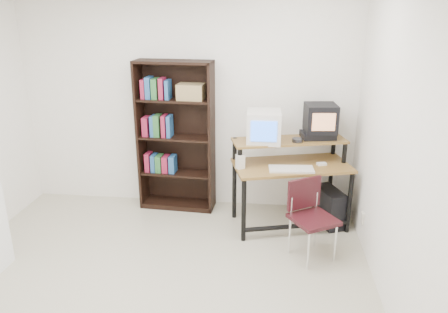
# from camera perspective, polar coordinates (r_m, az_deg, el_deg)

# --- Properties ---
(floor) EXTENTS (4.00, 4.00, 0.01)m
(floor) POSITION_cam_1_polar(r_m,az_deg,el_deg) (4.01, -10.02, -17.90)
(floor) COLOR beige
(floor) RESTS_ON ground
(back_wall) EXTENTS (4.00, 0.01, 2.60)m
(back_wall) POSITION_cam_1_polar(r_m,az_deg,el_deg) (5.26, -4.87, 7.18)
(back_wall) COLOR white
(back_wall) RESTS_ON floor
(right_wall) EXTENTS (0.01, 4.00, 2.60)m
(right_wall) POSITION_cam_1_polar(r_m,az_deg,el_deg) (3.39, 23.01, -1.26)
(right_wall) COLOR white
(right_wall) RESTS_ON floor
(computer_desk) EXTENTS (1.38, 0.94, 0.98)m
(computer_desk) POSITION_cam_1_polar(r_m,az_deg,el_deg) (4.88, 8.73, -1.38)
(computer_desk) COLOR olive
(computer_desk) RESTS_ON floor
(crt_monitor) EXTENTS (0.37, 0.38, 0.34)m
(crt_monitor) POSITION_cam_1_polar(r_m,az_deg,el_deg) (4.75, 5.21, 3.89)
(crt_monitor) COLOR silver
(crt_monitor) RESTS_ON computer_desk
(vcr) EXTENTS (0.40, 0.32, 0.08)m
(vcr) POSITION_cam_1_polar(r_m,az_deg,el_deg) (4.98, 12.14, 2.68)
(vcr) COLOR black
(vcr) RESTS_ON computer_desk
(crt_tv) EXTENTS (0.37, 0.37, 0.31)m
(crt_tv) POSITION_cam_1_polar(r_m,az_deg,el_deg) (4.95, 12.50, 4.90)
(crt_tv) COLOR black
(crt_tv) RESTS_ON vcr
(cd_spindle) EXTENTS (0.15, 0.15, 0.05)m
(cd_spindle) POSITION_cam_1_polar(r_m,az_deg,el_deg) (4.81, 9.57, 2.05)
(cd_spindle) COLOR #26262B
(cd_spindle) RESTS_ON computer_desk
(keyboard) EXTENTS (0.48, 0.24, 0.03)m
(keyboard) POSITION_cam_1_polar(r_m,az_deg,el_deg) (4.68, 8.77, -1.72)
(keyboard) COLOR silver
(keyboard) RESTS_ON computer_desk
(mousepad) EXTENTS (0.27, 0.25, 0.01)m
(mousepad) POSITION_cam_1_polar(r_m,az_deg,el_deg) (4.88, 12.61, -1.28)
(mousepad) COLOR black
(mousepad) RESTS_ON computer_desk
(mouse) EXTENTS (0.11, 0.09, 0.03)m
(mouse) POSITION_cam_1_polar(r_m,az_deg,el_deg) (4.89, 12.62, -1.00)
(mouse) COLOR white
(mouse) RESTS_ON mousepad
(desk_speaker) EXTENTS (0.11, 0.10, 0.17)m
(desk_speaker) POSITION_cam_1_polar(r_m,az_deg,el_deg) (4.65, 2.13, -0.74)
(desk_speaker) COLOR silver
(desk_speaker) RESTS_ON computer_desk
(pc_tower) EXTENTS (0.35, 0.49, 0.42)m
(pc_tower) POSITION_cam_1_polar(r_m,az_deg,el_deg) (5.16, 13.54, -6.40)
(pc_tower) COLOR black
(pc_tower) RESTS_ON floor
(school_chair) EXTENTS (0.54, 0.54, 0.78)m
(school_chair) POSITION_cam_1_polar(r_m,az_deg,el_deg) (4.39, 11.16, -7.01)
(school_chair) COLOR black
(school_chair) RESTS_ON floor
(bookshelf) EXTENTS (0.92, 0.35, 1.80)m
(bookshelf) POSITION_cam_1_polar(r_m,az_deg,el_deg) (5.24, -6.28, 2.84)
(bookshelf) COLOR black
(bookshelf) RESTS_ON floor
(wall_outlet) EXTENTS (0.02, 0.08, 0.12)m
(wall_outlet) POSITION_cam_1_polar(r_m,az_deg,el_deg) (4.79, 17.63, -7.66)
(wall_outlet) COLOR beige
(wall_outlet) RESTS_ON right_wall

